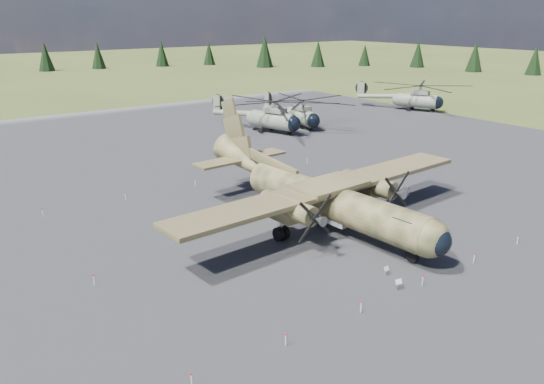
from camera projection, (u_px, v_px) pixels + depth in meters
ground at (283, 231)px, 46.17m from camera, size 500.00×500.00×0.00m
apron at (224, 200)px, 53.84m from camera, size 120.00×120.00×0.04m
transport_plane at (319, 192)px, 46.87m from camera, size 31.80×28.85×10.48m
helicopter_near at (272, 110)px, 83.41m from camera, size 25.21×25.80×5.12m
helicopter_mid at (300, 108)px, 87.21m from camera, size 19.99×22.54×4.71m
helicopter_far at (417, 92)px, 102.61m from camera, size 26.18×26.18×5.02m
info_placard_left at (398, 283)px, 36.30m from camera, size 0.52×0.28×0.77m
info_placard_right at (386, 269)px, 38.32m from camera, size 0.46×0.24×0.69m
barrier_fence at (279, 228)px, 45.69m from camera, size 33.12×29.62×0.85m
treeline at (243, 175)px, 45.85m from camera, size 320.49×320.45×10.97m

